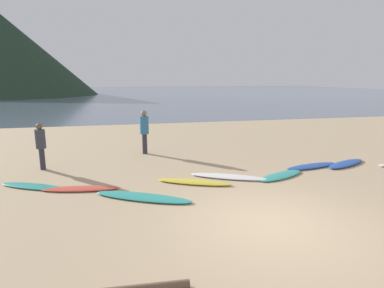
{
  "coord_description": "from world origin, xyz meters",
  "views": [
    {
      "loc": [
        -3.07,
        -5.73,
        3.07
      ],
      "look_at": [
        -0.38,
        5.82,
        0.6
      ],
      "focal_mm": 29.59,
      "sensor_mm": 36.0,
      "label": 1
    }
  ],
  "objects": [
    {
      "name": "person_1",
      "position": [
        -5.69,
        5.62,
        0.94
      ],
      "size": [
        0.32,
        0.32,
        1.6
      ],
      "rotation": [
        0.0,
        0.0,
        1.1
      ],
      "color": "#2D2D38",
      "rests_on": "ground"
    },
    {
      "name": "surfboard_1",
      "position": [
        -5.55,
        3.7,
        0.04
      ],
      "size": [
        2.09,
        1.39,
        0.07
      ],
      "primitive_type": "ellipsoid",
      "rotation": [
        0.0,
        0.0,
        -0.48
      ],
      "color": "teal",
      "rests_on": "ground"
    },
    {
      "name": "surfboard_6",
      "position": [
        1.88,
        3.02,
        0.03
      ],
      "size": [
        1.99,
        1.3,
        0.07
      ],
      "primitive_type": "ellipsoid",
      "rotation": [
        0.0,
        0.0,
        0.41
      ],
      "color": "teal",
      "rests_on": "ground"
    },
    {
      "name": "surfboard_7",
      "position": [
        3.47,
        3.77,
        0.04
      ],
      "size": [
        2.22,
        0.95,
        0.08
      ],
      "primitive_type": "ellipsoid",
      "rotation": [
        0.0,
        0.0,
        0.2
      ],
      "color": "#1E479E",
      "rests_on": "ground"
    },
    {
      "name": "surfboard_5",
      "position": [
        0.22,
        3.27,
        0.04
      ],
      "size": [
        2.42,
        1.57,
        0.09
      ],
      "primitive_type": "ellipsoid",
      "rotation": [
        0.0,
        0.0,
        -0.47
      ],
      "color": "white",
      "rests_on": "ground"
    },
    {
      "name": "headland_hill",
      "position": [
        -22.88,
        59.22,
        7.22
      ],
      "size": [
        32.15,
        32.15,
        14.45
      ],
      "primitive_type": "cone",
      "color": "#1E3323",
      "rests_on": "ground"
    },
    {
      "name": "surfboard_8",
      "position": [
        4.86,
        3.76,
        0.04
      ],
      "size": [
        2.16,
        1.37,
        0.09
      ],
      "primitive_type": "ellipsoid",
      "rotation": [
        0.0,
        0.0,
        0.42
      ],
      "color": "#1E479E",
      "rests_on": "ground"
    },
    {
      "name": "surfboard_3",
      "position": [
        -2.56,
        2.13,
        0.04
      ],
      "size": [
        2.62,
        1.78,
        0.08
      ],
      "primitive_type": "ellipsoid",
      "rotation": [
        0.0,
        0.0,
        -0.5
      ],
      "color": "teal",
      "rests_on": "ground"
    },
    {
      "name": "surfboard_4",
      "position": [
        -0.98,
        3.0,
        0.04
      ],
      "size": [
        2.21,
        1.37,
        0.09
      ],
      "primitive_type": "ellipsoid",
      "rotation": [
        0.0,
        0.0,
        -0.44
      ],
      "color": "yellow",
      "rests_on": "ground"
    },
    {
      "name": "surfboard_2",
      "position": [
        -4.21,
        3.18,
        0.04
      ],
      "size": [
        2.2,
        0.8,
        0.07
      ],
      "primitive_type": "ellipsoid",
      "rotation": [
        0.0,
        0.0,
        -0.16
      ],
      "color": "#D84C38",
      "rests_on": "ground"
    },
    {
      "name": "ground_plane",
      "position": [
        0.0,
        10.0,
        -0.1
      ],
      "size": [
        120.0,
        120.0,
        0.2
      ],
      "primitive_type": "cube",
      "color": "tan",
      "rests_on": "ground"
    },
    {
      "name": "person_0",
      "position": [
        -2.08,
        7.17,
        1.06
      ],
      "size": [
        0.36,
        0.36,
        1.79
      ],
      "rotation": [
        0.0,
        0.0,
        6.17
      ],
      "color": "#2D2D38",
      "rests_on": "ground"
    },
    {
      "name": "ocean_water",
      "position": [
        0.0,
        65.94,
        0.0
      ],
      "size": [
        140.0,
        100.0,
        0.01
      ],
      "primitive_type": "cube",
      "color": "slate",
      "rests_on": "ground"
    }
  ]
}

